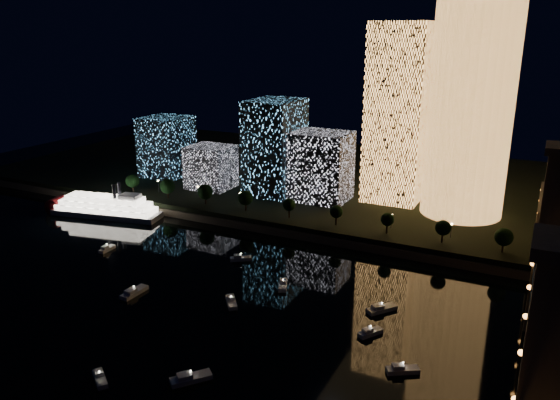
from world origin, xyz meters
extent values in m
plane|color=black|center=(0.00, 0.00, 0.00)|extent=(520.00, 520.00, 0.00)
cube|color=black|center=(0.00, 160.00, 2.50)|extent=(420.00, 160.00, 5.00)
cube|color=#6B5E4C|center=(0.00, 82.00, 1.50)|extent=(420.00, 6.00, 3.00)
cylinder|color=#FBA750|center=(30.48, 124.57, 46.88)|extent=(32.00, 32.00, 83.76)
cube|color=#FBA750|center=(0.21, 132.08, 42.75)|extent=(23.73, 23.73, 75.49)
cube|color=silver|center=(-28.49, 117.24, 19.98)|extent=(24.34, 20.60, 29.96)
cube|color=#5AB8F6|center=(-51.76, 118.47, 26.22)|extent=(21.22, 27.58, 42.44)
cube|color=silver|center=(-82.27, 111.47, 14.99)|extent=(19.99, 18.17, 19.99)
cube|color=#5AB8F6|center=(-115.68, 121.89, 19.96)|extent=(21.37, 23.50, 29.91)
cube|color=#162A48|center=(65.00, 0.00, 18.00)|extent=(10.00, 260.00, 2.00)
cube|color=#6B5E4C|center=(65.00, 50.00, 24.00)|extent=(11.00, 9.00, 48.00)
cube|color=#162A48|center=(60.00, 0.00, 25.00)|extent=(0.50, 150.00, 0.50)
cube|color=#6B5E4C|center=(65.00, 100.00, 11.50)|extent=(12.00, 40.00, 23.00)
cube|color=#162A48|center=(60.00, -12.00, 21.50)|extent=(0.50, 0.50, 7.00)
cube|color=#162A48|center=(60.00, 12.00, 21.50)|extent=(0.50, 0.50, 7.00)
cube|color=#162A48|center=(60.00, 36.00, 21.50)|extent=(0.50, 0.50, 7.00)
cube|color=#162A48|center=(60.00, 60.00, 21.50)|extent=(0.50, 0.50, 7.00)
sphere|color=orange|center=(59.50, 0.00, 19.80)|extent=(1.20, 1.20, 1.20)
sphere|color=orange|center=(59.50, 45.00, 19.80)|extent=(1.20, 1.20, 1.20)
sphere|color=orange|center=(59.50, 90.00, 19.80)|extent=(1.20, 1.20, 1.20)
cube|color=silver|center=(-107.74, 67.67, 1.21)|extent=(49.61, 20.30, 2.42)
cube|color=white|center=(-107.74, 67.67, 3.53)|extent=(45.45, 18.52, 2.22)
cube|color=white|center=(-107.74, 67.67, 5.74)|extent=(41.30, 16.75, 2.22)
cube|color=white|center=(-107.74, 67.67, 7.96)|extent=(35.18, 14.58, 2.22)
cube|color=silver|center=(-95.88, 70.03, 9.88)|extent=(9.09, 7.50, 1.81)
cylinder|color=black|center=(-101.42, 66.87, 12.09)|extent=(1.41, 1.41, 6.05)
cylinder|color=black|center=(-102.20, 70.83, 12.09)|extent=(1.41, 1.41, 6.05)
cylinder|color=maroon|center=(-131.46, 62.96, 3.02)|extent=(8.69, 10.27, 7.05)
cube|color=silver|center=(-9.45, 40.24, 0.60)|extent=(5.04, 7.73, 1.20)
cube|color=silver|center=(-9.88, 41.27, 1.70)|extent=(2.77, 3.13, 1.00)
sphere|color=white|center=(-9.45, 40.24, 2.60)|extent=(0.36, 0.36, 0.36)
cube|color=silver|center=(-79.98, 38.41, 0.60)|extent=(2.42, 6.96, 1.20)
cube|color=silver|center=(-79.95, 37.38, 1.70)|extent=(1.87, 2.47, 1.00)
sphere|color=white|center=(-79.98, 38.41, 2.60)|extent=(0.36, 0.36, 0.36)
cube|color=silver|center=(35.33, 12.86, 0.60)|extent=(7.89, 6.13, 1.20)
cube|color=silver|center=(34.34, 12.26, 1.70)|extent=(3.35, 3.12, 1.00)
sphere|color=white|center=(35.33, 12.86, 2.60)|extent=(0.36, 0.36, 0.36)
cube|color=silver|center=(-48.05, 15.97, 0.60)|extent=(3.46, 9.68, 1.20)
cube|color=silver|center=(-48.11, 14.53, 1.70)|extent=(2.62, 3.45, 1.00)
sphere|color=white|center=(-48.05, 15.97, 2.60)|extent=(0.36, 0.36, 0.36)
cube|color=silver|center=(-7.45, -11.90, 0.60)|extent=(8.45, 9.22, 1.20)
cube|color=silver|center=(-8.36, -12.99, 1.70)|extent=(4.03, 4.13, 1.00)
sphere|color=white|center=(-7.45, -11.90, 2.60)|extent=(0.36, 0.36, 0.36)
cube|color=silver|center=(-18.14, 23.57, 0.60)|extent=(6.88, 7.67, 1.20)
cube|color=silver|center=(-18.87, 24.49, 1.70)|extent=(3.31, 3.41, 1.00)
sphere|color=white|center=(-18.14, 23.57, 2.60)|extent=(0.36, 0.36, 0.36)
cube|color=silver|center=(22.56, 39.27, 0.60)|extent=(7.90, 8.94, 1.20)
cube|color=silver|center=(21.72, 38.20, 1.70)|extent=(3.82, 3.96, 1.00)
sphere|color=white|center=(22.56, 39.27, 2.60)|extent=(0.36, 0.36, 0.36)
cube|color=silver|center=(-25.98, -21.36, 0.60)|extent=(7.00, 5.90, 1.20)
cube|color=silver|center=(-26.84, -20.75, 1.70)|extent=(3.05, 2.91, 1.00)
sphere|color=white|center=(-25.98, -21.36, 2.60)|extent=(0.36, 0.36, 0.36)
cube|color=silver|center=(23.54, 25.50, 0.60)|extent=(5.74, 7.16, 1.20)
cube|color=silver|center=(22.96, 24.61, 1.70)|extent=(2.89, 3.07, 1.00)
sphere|color=white|center=(23.54, 25.50, 2.60)|extent=(0.36, 0.36, 0.36)
cube|color=silver|center=(-31.74, 52.43, 0.60)|extent=(7.44, 6.16, 1.20)
cube|color=silver|center=(-32.66, 51.80, 1.70)|extent=(3.23, 3.06, 1.00)
sphere|color=white|center=(-31.74, 52.43, 2.60)|extent=(0.36, 0.36, 0.36)
cylinder|color=black|center=(-110.00, 88.00, 7.00)|extent=(0.70, 0.70, 4.00)
sphere|color=black|center=(-110.00, 88.00, 10.50)|extent=(6.31, 6.31, 6.31)
cylinder|color=black|center=(-90.00, 88.00, 7.00)|extent=(0.70, 0.70, 4.00)
sphere|color=black|center=(-90.00, 88.00, 10.50)|extent=(6.79, 6.79, 6.79)
cylinder|color=black|center=(-70.00, 88.00, 7.00)|extent=(0.70, 0.70, 4.00)
sphere|color=black|center=(-70.00, 88.00, 10.50)|extent=(6.72, 6.72, 6.72)
cylinder|color=black|center=(-50.00, 88.00, 7.00)|extent=(0.70, 0.70, 4.00)
sphere|color=black|center=(-50.00, 88.00, 10.50)|extent=(6.27, 6.27, 6.27)
cylinder|color=black|center=(-30.00, 88.00, 7.00)|extent=(0.70, 0.70, 4.00)
sphere|color=black|center=(-30.00, 88.00, 10.50)|extent=(5.12, 5.12, 5.12)
cylinder|color=black|center=(-10.00, 88.00, 7.00)|extent=(0.70, 0.70, 4.00)
sphere|color=black|center=(-10.00, 88.00, 10.50)|extent=(5.03, 5.03, 5.03)
cylinder|color=black|center=(10.00, 88.00, 7.00)|extent=(0.70, 0.70, 4.00)
sphere|color=black|center=(10.00, 88.00, 10.50)|extent=(5.00, 5.00, 5.00)
cylinder|color=black|center=(30.00, 88.00, 7.00)|extent=(0.70, 0.70, 4.00)
sphere|color=black|center=(30.00, 88.00, 10.50)|extent=(5.56, 5.56, 5.56)
cylinder|color=black|center=(50.00, 88.00, 7.00)|extent=(0.70, 0.70, 4.00)
sphere|color=black|center=(50.00, 88.00, 10.50)|extent=(6.22, 6.22, 6.22)
cylinder|color=black|center=(-100.00, 94.00, 7.50)|extent=(0.24, 0.24, 5.00)
sphere|color=#FFCC7F|center=(-100.00, 94.00, 10.30)|extent=(0.70, 0.70, 0.70)
cylinder|color=black|center=(-78.00, 94.00, 7.50)|extent=(0.24, 0.24, 5.00)
sphere|color=#FFCC7F|center=(-78.00, 94.00, 10.30)|extent=(0.70, 0.70, 0.70)
cylinder|color=black|center=(-56.00, 94.00, 7.50)|extent=(0.24, 0.24, 5.00)
sphere|color=#FFCC7F|center=(-56.00, 94.00, 10.30)|extent=(0.70, 0.70, 0.70)
cylinder|color=black|center=(-34.00, 94.00, 7.50)|extent=(0.24, 0.24, 5.00)
sphere|color=#FFCC7F|center=(-34.00, 94.00, 10.30)|extent=(0.70, 0.70, 0.70)
cylinder|color=black|center=(-12.00, 94.00, 7.50)|extent=(0.24, 0.24, 5.00)
sphere|color=#FFCC7F|center=(-12.00, 94.00, 10.30)|extent=(0.70, 0.70, 0.70)
cylinder|color=black|center=(10.00, 94.00, 7.50)|extent=(0.24, 0.24, 5.00)
sphere|color=#FFCC7F|center=(10.00, 94.00, 10.30)|extent=(0.70, 0.70, 0.70)
cylinder|color=black|center=(32.00, 94.00, 7.50)|extent=(0.24, 0.24, 5.00)
sphere|color=#FFCC7F|center=(32.00, 94.00, 10.30)|extent=(0.70, 0.70, 0.70)
camera|label=1|loc=(58.43, -98.85, 77.15)|focal=35.00mm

